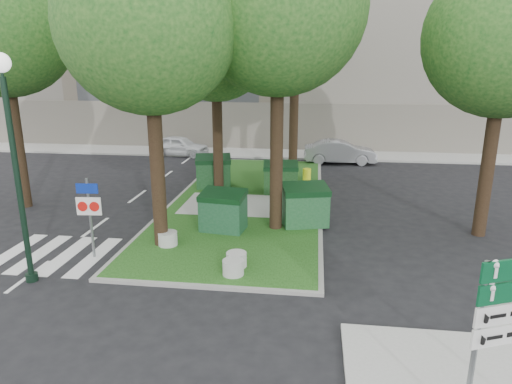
% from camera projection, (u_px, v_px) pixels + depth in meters
% --- Properties ---
extents(ground, '(120.00, 120.00, 0.00)m').
position_uv_depth(ground, '(186.00, 286.00, 12.13)').
color(ground, black).
rests_on(ground, ground).
extents(median_island, '(6.00, 16.00, 0.12)m').
position_uv_depth(median_island, '(248.00, 199.00, 19.69)').
color(median_island, '#1A4112').
rests_on(median_island, ground).
extents(median_kerb, '(6.30, 16.30, 0.10)m').
position_uv_depth(median_kerb, '(248.00, 199.00, 19.69)').
color(median_kerb, gray).
rests_on(median_kerb, ground).
extents(building_sidewalk, '(42.00, 3.00, 0.12)m').
position_uv_depth(building_sidewalk, '(264.00, 153.00, 29.77)').
color(building_sidewalk, '#999993').
rests_on(building_sidewalk, ground).
extents(zebra_crossing, '(5.00, 3.00, 0.01)m').
position_uv_depth(zebra_crossing, '(81.00, 256.00, 14.03)').
color(zebra_crossing, silver).
rests_on(zebra_crossing, ground).
extents(apartment_building, '(41.00, 12.00, 16.00)m').
position_uv_depth(apartment_building, '(276.00, 33.00, 34.78)').
color(apartment_building, tan).
rests_on(apartment_building, ground).
extents(tree_median_near_left, '(5.20, 5.20, 10.53)m').
position_uv_depth(tree_median_near_left, '(151.00, 4.00, 12.77)').
color(tree_median_near_left, black).
rests_on(tree_median_near_left, ground).
extents(tree_median_mid, '(4.80, 4.80, 9.99)m').
position_uv_depth(tree_median_mid, '(218.00, 32.00, 19.00)').
color(tree_median_mid, black).
rests_on(tree_median_mid, ground).
extents(tree_median_far, '(5.80, 5.80, 11.93)m').
position_uv_depth(tree_median_far, '(298.00, 5.00, 21.10)').
color(tree_median_far, black).
rests_on(tree_median_far, ground).
extents(tree_street_left, '(5.40, 5.40, 11.00)m').
position_uv_depth(tree_street_left, '(2.00, 9.00, 16.89)').
color(tree_street_left, black).
rests_on(tree_street_left, ground).
extents(tree_street_right, '(5.00, 5.00, 10.06)m').
position_uv_depth(tree_street_right, '(511.00, 20.00, 13.93)').
color(tree_street_right, black).
rests_on(tree_street_right, ground).
extents(dumpster_a, '(1.83, 1.46, 1.51)m').
position_uv_depth(dumpster_a, '(213.00, 172.00, 21.30)').
color(dumpster_a, '#0F3A17').
rests_on(dumpster_a, median_island).
extents(dumpster_b, '(1.65, 1.26, 1.42)m').
position_uv_depth(dumpster_b, '(223.00, 211.00, 15.75)').
color(dumpster_b, '#123F23').
rests_on(dumpster_b, median_island).
extents(dumpster_c, '(1.61, 1.20, 1.42)m').
position_uv_depth(dumpster_c, '(281.00, 178.00, 20.30)').
color(dumpster_c, '#103611').
rests_on(dumpster_c, median_island).
extents(dumpster_d, '(1.85, 1.50, 1.50)m').
position_uv_depth(dumpster_d, '(305.00, 205.00, 16.25)').
color(dumpster_d, '#154621').
rests_on(dumpster_d, median_island).
extents(bollard_left, '(0.61, 0.61, 0.43)m').
position_uv_depth(bollard_left, '(168.00, 238.00, 14.52)').
color(bollard_left, '#ADAEA8').
rests_on(bollard_left, median_island).
extents(bollard_right, '(0.59, 0.59, 0.42)m').
position_uv_depth(bollard_right, '(233.00, 267.00, 12.48)').
color(bollard_right, '#A7A8A2').
rests_on(bollard_right, median_island).
extents(bollard_mid, '(0.58, 0.58, 0.42)m').
position_uv_depth(bollard_mid, '(236.00, 259.00, 12.99)').
color(bollard_mid, '#ADACA8').
rests_on(bollard_mid, median_island).
extents(litter_bin, '(0.39, 0.39, 0.69)m').
position_uv_depth(litter_bin, '(307.00, 176.00, 22.15)').
color(litter_bin, yellow).
rests_on(litter_bin, median_island).
extents(street_lamp, '(0.48, 0.48, 5.97)m').
position_uv_depth(street_lamp, '(12.00, 144.00, 11.42)').
color(street_lamp, black).
rests_on(street_lamp, ground).
extents(traffic_sign_pole, '(0.75, 0.10, 2.49)m').
position_uv_depth(traffic_sign_pole, '(89.00, 207.00, 13.52)').
color(traffic_sign_pole, slate).
rests_on(traffic_sign_pole, ground).
extents(car_white, '(3.91, 2.01, 1.27)m').
position_uv_depth(car_white, '(180.00, 146.00, 29.25)').
color(car_white, white).
rests_on(car_white, ground).
extents(car_silver, '(4.27, 1.67, 1.38)m').
position_uv_depth(car_silver, '(340.00, 152.00, 26.90)').
color(car_silver, '#95969C').
rests_on(car_silver, ground).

